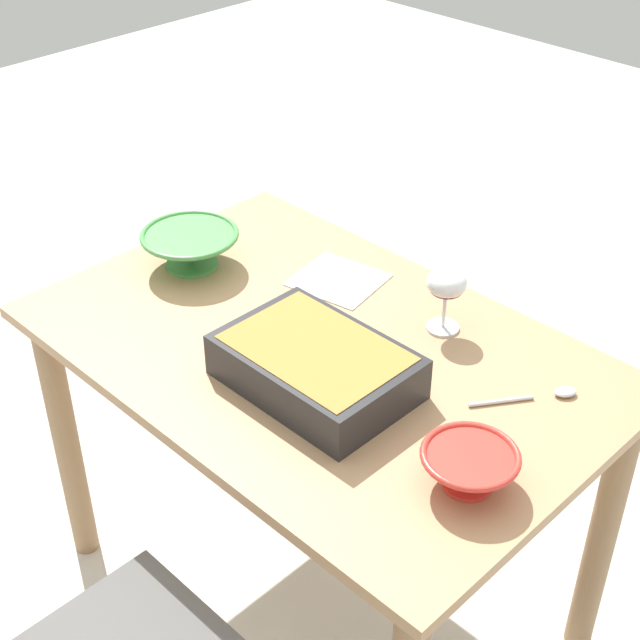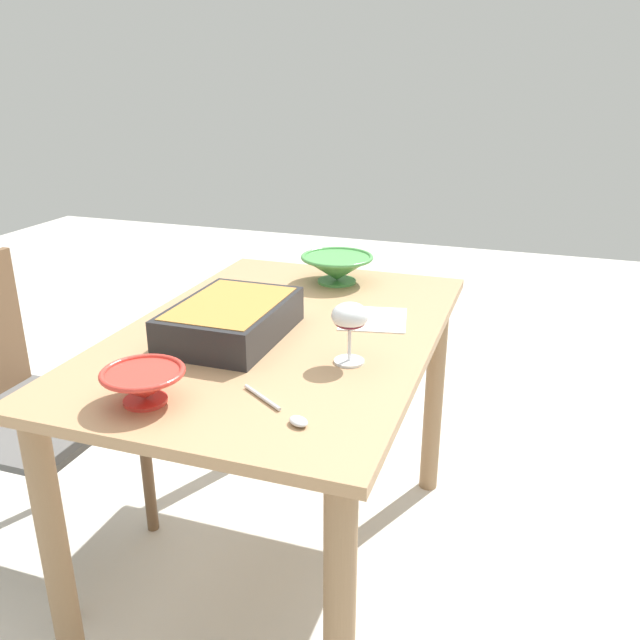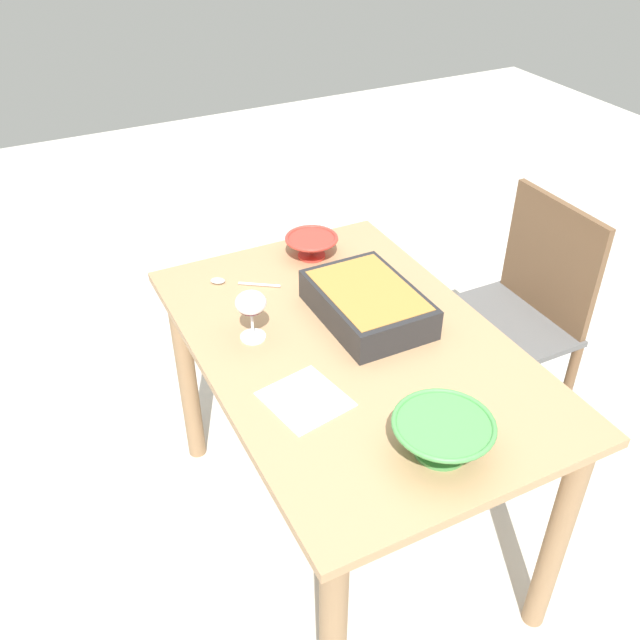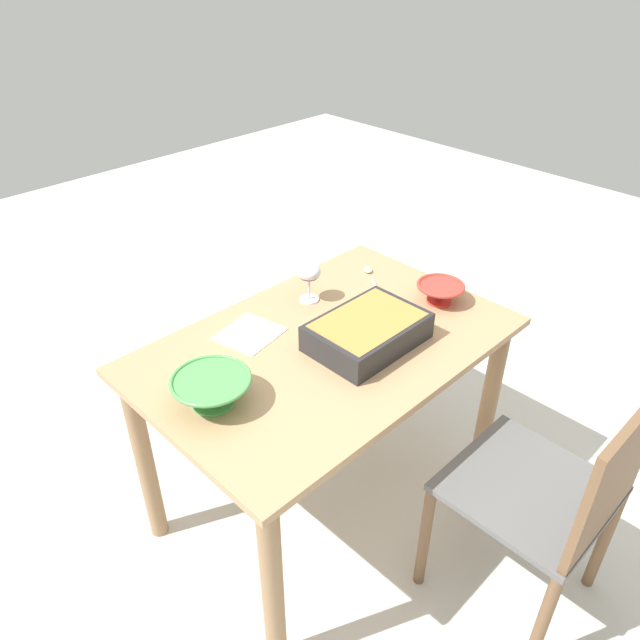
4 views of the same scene
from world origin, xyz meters
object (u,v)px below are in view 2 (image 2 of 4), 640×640
wine_glass (350,319)px  mixing_bowl (144,384)px  chair (10,405)px  casserole_dish (231,318)px  small_bowl (337,267)px  napkin (373,319)px  dining_table (282,376)px  serving_spoon (287,413)px

wine_glass → mixing_bowl: 0.46m
chair → mixing_bowl: chair is taller
casserole_dish → small_bowl: size_ratio=1.60×
napkin → chair: bearing=-70.9°
dining_table → serving_spoon: (0.42, 0.18, 0.14)m
serving_spoon → wine_glass: bearing=171.6°
dining_table → napkin: napkin is taller
casserole_dish → serving_spoon: (0.33, 0.28, -0.04)m
chair → small_bowl: 1.03m
dining_table → wine_glass: (0.14, 0.23, 0.24)m
chair → casserole_dish: (-0.10, 0.66, 0.31)m
dining_table → mixing_bowl: 0.50m
napkin → wine_glass: bearing=3.5°
dining_table → chair: size_ratio=1.33×
chair → wine_glass: 1.04m
chair → wine_glass: wine_glass is taller
dining_table → mixing_bowl: (0.46, -0.11, 0.17)m
chair → mixing_bowl: bearing=67.2°
casserole_dish → mixing_bowl: 0.37m
casserole_dish → napkin: 0.39m
small_bowl → wine_glass: bearing=20.2°
chair → serving_spoon: (0.24, 0.94, 0.26)m
mixing_bowl → casserole_dish: bearing=178.5°
mixing_bowl → napkin: size_ratio=0.90×
small_bowl → serving_spoon: size_ratio=1.21×
chair → serving_spoon: bearing=75.9°
chair → casserole_dish: 0.73m
chair → serving_spoon: size_ratio=4.77×
small_bowl → chair: bearing=-51.1°
serving_spoon → napkin: bearing=177.6°
mixing_bowl → dining_table: bearing=166.9°
mixing_bowl → serving_spoon: mixing_bowl is taller
napkin → casserole_dish: bearing=-52.4°
mixing_bowl → small_bowl: bearing=172.3°
wine_glass → small_bowl: 0.61m
casserole_dish → chair: bearing=-81.4°
small_bowl → serving_spoon: bearing=11.2°
mixing_bowl → napkin: (-0.61, 0.31, -0.04)m
serving_spoon → casserole_dish: bearing=-140.0°
mixing_bowl → wine_glass: bearing=133.8°
wine_glass → dining_table: bearing=-121.7°
mixing_bowl → napkin: 0.68m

